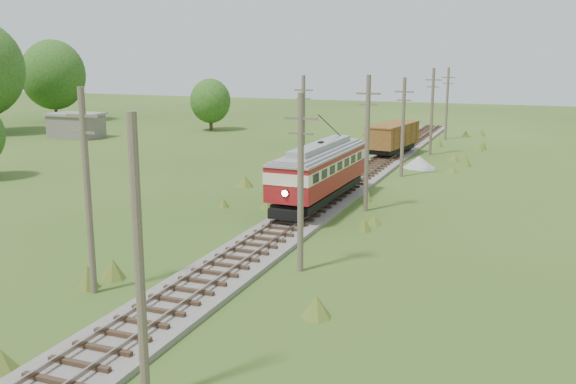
% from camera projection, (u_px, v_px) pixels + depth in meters
% --- Properties ---
extents(railbed_main, '(3.60, 96.00, 0.57)m').
position_uv_depth(railbed_main, '(333.00, 195.00, 46.85)').
color(railbed_main, '#605B54').
rests_on(railbed_main, ground).
extents(streetcar, '(3.24, 12.82, 5.83)m').
position_uv_depth(streetcar, '(321.00, 168.00, 43.60)').
color(streetcar, black).
rests_on(streetcar, ground).
extents(gondola, '(3.97, 8.81, 2.82)m').
position_uv_depth(gondola, '(393.00, 136.00, 65.05)').
color(gondola, black).
rests_on(gondola, ground).
extents(gravel_pile, '(3.04, 3.23, 1.11)m').
position_uv_depth(gravel_pile, '(420.00, 163.00, 58.91)').
color(gravel_pile, gray).
rests_on(gravel_pile, ground).
extents(utility_pole_r_1, '(0.30, 0.30, 8.80)m').
position_uv_depth(utility_pole_r_1, '(139.00, 265.00, 18.44)').
color(utility_pole_r_1, brown).
rests_on(utility_pole_r_1, ground).
extents(utility_pole_r_2, '(1.60, 0.30, 8.60)m').
position_uv_depth(utility_pole_r_2, '(301.00, 182.00, 30.21)').
color(utility_pole_r_2, brown).
rests_on(utility_pole_r_2, ground).
extents(utility_pole_r_3, '(1.60, 0.30, 9.00)m').
position_uv_depth(utility_pole_r_3, '(367.00, 142.00, 42.05)').
color(utility_pole_r_3, brown).
rests_on(utility_pole_r_3, ground).
extents(utility_pole_r_4, '(1.60, 0.30, 8.40)m').
position_uv_depth(utility_pole_r_4, '(403.00, 126.00, 54.03)').
color(utility_pole_r_4, brown).
rests_on(utility_pole_r_4, ground).
extents(utility_pole_r_5, '(1.60, 0.30, 8.90)m').
position_uv_depth(utility_pole_r_5, '(432.00, 111.00, 65.68)').
color(utility_pole_r_5, brown).
rests_on(utility_pole_r_5, ground).
extents(utility_pole_r_6, '(1.60, 0.30, 8.70)m').
position_uv_depth(utility_pole_r_6, '(447.00, 103.00, 77.62)').
color(utility_pole_r_6, brown).
rests_on(utility_pole_r_6, ground).
extents(utility_pole_l_a, '(1.60, 0.30, 9.00)m').
position_uv_depth(utility_pole_l_a, '(87.00, 190.00, 27.34)').
color(utility_pole_l_a, brown).
rests_on(utility_pole_l_a, ground).
extents(utility_pole_l_b, '(1.60, 0.30, 8.60)m').
position_uv_depth(utility_pole_l_b, '(303.00, 126.00, 53.01)').
color(utility_pole_l_b, brown).
rests_on(utility_pole_l_b, ground).
extents(tree_left_5, '(9.66, 9.66, 12.44)m').
position_uv_depth(tree_left_5, '(53.00, 75.00, 97.95)').
color(tree_left_5, '#38281C').
rests_on(tree_left_5, ground).
extents(tree_mid_a, '(5.46, 5.46, 7.03)m').
position_uv_depth(tree_mid_a, '(210.00, 101.00, 86.91)').
color(tree_mid_a, '#38281C').
rests_on(tree_mid_a, ground).
extents(shed, '(6.40, 4.40, 3.10)m').
position_uv_depth(shed, '(76.00, 125.00, 79.81)').
color(shed, slate).
rests_on(shed, ground).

